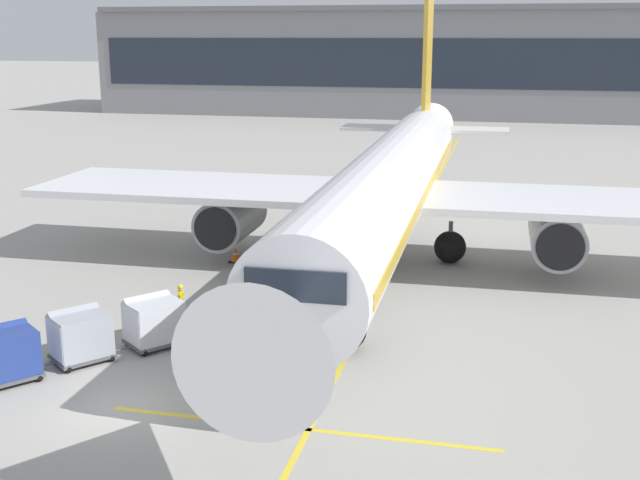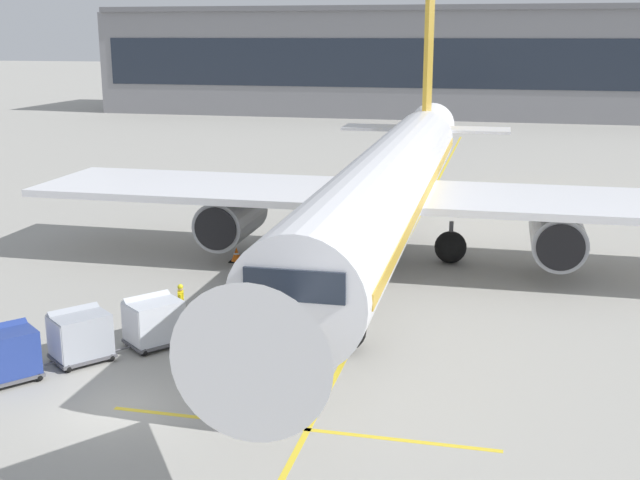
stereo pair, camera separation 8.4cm
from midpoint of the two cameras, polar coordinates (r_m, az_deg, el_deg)
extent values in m
plane|color=#9E9B93|center=(26.75, -13.93, -11.46)|extent=(600.00, 600.00, 0.00)
cylinder|color=white|center=(39.73, 4.87, 3.81)|extent=(4.47, 36.93, 4.09)
cube|color=gold|center=(39.73, 4.87, 3.81)|extent=(4.50, 35.45, 0.49)
cone|color=white|center=(20.30, -3.13, -6.57)|extent=(3.93, 4.13, 3.89)
cone|color=white|center=(61.05, 7.70, 7.72)|extent=(3.54, 6.58, 3.48)
cube|color=white|center=(43.03, -7.74, 3.72)|extent=(17.60, 7.56, 0.36)
cylinder|color=#93969E|center=(42.18, -6.23, 1.54)|extent=(2.59, 4.82, 2.54)
cylinder|color=black|center=(39.93, -7.35, 0.78)|extent=(2.16, 0.14, 2.16)
cube|color=white|center=(40.65, 18.54, 2.47)|extent=(17.60, 7.56, 0.36)
cylinder|color=#93969E|center=(40.11, 16.49, 0.36)|extent=(2.59, 4.82, 2.54)
cylinder|color=black|center=(37.74, 16.71, -0.52)|extent=(2.16, 0.14, 2.16)
cube|color=gold|center=(59.03, 7.75, 13.38)|extent=(0.33, 4.43, 11.07)
cube|color=white|center=(59.07, 7.54, 7.81)|extent=(11.94, 3.07, 0.20)
cube|color=#1E2633|center=(22.72, -1.21, -2.61)|extent=(2.88, 1.87, 0.90)
cylinder|color=#47474C|center=(29.85, 1.84, -5.14)|extent=(0.22, 0.22, 1.35)
sphere|color=black|center=(30.08, 1.83, -6.35)|extent=(1.65, 1.65, 1.65)
cylinder|color=#47474C|center=(42.58, 1.04, 0.84)|extent=(0.22, 0.22, 1.35)
sphere|color=black|center=(42.74, 1.04, -0.04)|extent=(1.65, 1.65, 1.65)
cylinder|color=#47474C|center=(41.82, 9.31, 0.40)|extent=(0.22, 0.22, 1.35)
sphere|color=black|center=(41.99, 9.27, -0.50)|extent=(1.65, 1.65, 1.65)
cube|color=gold|center=(32.59, -5.90, -5.37)|extent=(3.44, 3.62, 0.44)
cube|color=black|center=(32.27, -7.69, -4.55)|extent=(0.82, 0.82, 0.70)
cylinder|color=#333338|center=(32.56, -6.64, -4.25)|extent=(0.08, 0.08, 0.80)
cube|color=gold|center=(32.65, -4.31, -2.58)|extent=(3.72, 4.09, 2.64)
cube|color=black|center=(32.62, -4.31, -2.42)|extent=(3.52, 3.88, 2.49)
cube|color=#333338|center=(32.25, -3.90, -2.56)|extent=(3.05, 3.50, 2.66)
cube|color=#333338|center=(32.97, -4.72, -2.19)|extent=(3.05, 3.50, 2.66)
cylinder|color=black|center=(32.64, -3.42, -5.69)|extent=(0.52, 0.55, 0.56)
cylinder|color=black|center=(33.82, -4.77, -4.99)|extent=(0.52, 0.55, 0.56)
cylinder|color=black|center=(31.52, -7.10, -6.53)|extent=(0.52, 0.55, 0.56)
cylinder|color=black|center=(32.74, -8.35, -5.76)|extent=(0.52, 0.55, 0.56)
cube|color=#515156|center=(31.35, -11.51, -6.97)|extent=(2.50, 2.56, 0.12)
cylinder|color=#4C4C51|center=(30.83, -13.75, -7.50)|extent=(0.49, 0.59, 0.07)
cube|color=silver|center=(31.07, -11.58, -5.58)|extent=(2.36, 2.42, 1.50)
cube|color=silver|center=(31.25, -11.97, -4.46)|extent=(1.79, 1.96, 0.74)
cube|color=silver|center=(30.69, -13.19, -5.93)|extent=(1.15, 0.92, 1.38)
sphere|color=black|center=(31.63, -13.36, -7.00)|extent=(0.30, 0.30, 0.30)
sphere|color=black|center=(30.48, -12.26, -7.76)|extent=(0.30, 0.30, 0.30)
sphere|color=black|center=(32.28, -10.79, -6.42)|extent=(0.30, 0.30, 0.30)
sphere|color=black|center=(31.15, -9.61, -7.14)|extent=(0.30, 0.30, 0.30)
cube|color=#515156|center=(30.59, -16.39, -7.84)|extent=(2.50, 2.56, 0.12)
cylinder|color=#4C4C51|center=(30.17, -18.78, -8.36)|extent=(0.49, 0.59, 0.07)
cube|color=#9EA3AD|center=(30.30, -16.50, -6.42)|extent=(2.36, 2.42, 1.50)
cube|color=#9EA3AD|center=(30.49, -16.86, -5.26)|extent=(1.79, 1.96, 0.74)
cube|color=silver|center=(29.99, -18.21, -6.77)|extent=(1.15, 0.92, 1.38)
sphere|color=black|center=(30.95, -18.24, -7.84)|extent=(0.30, 0.30, 0.30)
sphere|color=black|center=(29.76, -17.31, -8.67)|extent=(0.30, 0.30, 0.30)
sphere|color=black|center=(31.47, -15.50, -7.25)|extent=(0.30, 0.30, 0.30)
sphere|color=black|center=(30.30, -14.48, -8.04)|extent=(0.30, 0.30, 0.30)
cube|color=#515156|center=(29.74, -21.10, -8.88)|extent=(2.50, 2.56, 0.12)
cube|color=navy|center=(29.45, -21.24, -7.43)|extent=(2.36, 2.42, 1.50)
cube|color=navy|center=(29.64, -21.58, -6.24)|extent=(1.79, 1.96, 0.74)
sphere|color=black|center=(30.58, -20.05, -8.27)|extent=(0.30, 0.30, 0.30)
sphere|color=black|center=(29.38, -19.18, -9.13)|extent=(0.30, 0.30, 0.30)
cylinder|color=black|center=(31.33, -7.09, -6.36)|extent=(0.15, 0.15, 0.86)
cylinder|color=black|center=(31.50, -7.12, -6.25)|extent=(0.15, 0.15, 0.86)
cube|color=orange|center=(31.17, -7.15, -5.07)|extent=(0.38, 0.45, 0.58)
cube|color=white|center=(31.16, -7.38, -5.08)|extent=(0.16, 0.31, 0.08)
sphere|color=tan|center=(31.04, -7.17, -4.36)|extent=(0.21, 0.21, 0.21)
sphere|color=yellow|center=(31.02, -7.17, -4.23)|extent=(0.23, 0.23, 0.23)
cylinder|color=orange|center=(30.96, -7.10, -5.30)|extent=(0.09, 0.09, 0.56)
cylinder|color=orange|center=(31.41, -7.19, -5.01)|extent=(0.09, 0.09, 0.56)
cylinder|color=#514C42|center=(33.28, -9.69, -5.21)|extent=(0.15, 0.15, 0.86)
cylinder|color=#514C42|center=(33.11, -9.69, -5.31)|extent=(0.15, 0.15, 0.86)
cube|color=yellow|center=(32.96, -9.74, -4.08)|extent=(0.36, 0.44, 0.58)
cube|color=white|center=(32.96, -9.52, -4.07)|extent=(0.14, 0.32, 0.08)
sphere|color=tan|center=(32.84, -9.77, -3.40)|extent=(0.21, 0.21, 0.21)
sphere|color=yellow|center=(32.81, -9.78, -3.29)|extent=(0.23, 0.23, 0.23)
cylinder|color=yellow|center=(33.20, -9.73, -4.03)|extent=(0.09, 0.09, 0.56)
cylinder|color=yellow|center=(32.75, -9.75, -4.29)|extent=(0.09, 0.09, 0.56)
cube|color=black|center=(42.02, -5.86, -1.50)|extent=(0.69, 0.69, 0.05)
cone|color=orange|center=(41.92, -5.87, -0.99)|extent=(0.55, 0.55, 0.73)
cylinder|color=white|center=(41.91, -5.87, -0.94)|extent=(0.30, 0.30, 0.09)
cube|color=black|center=(38.32, -5.26, -3.06)|extent=(0.67, 0.67, 0.05)
cone|color=orange|center=(38.21, -5.28, -2.52)|extent=(0.53, 0.53, 0.70)
cylinder|color=white|center=(38.20, -5.28, -2.47)|extent=(0.29, 0.29, 0.08)
cube|color=yellow|center=(40.67, 5.15, -2.05)|extent=(0.20, 110.00, 0.01)
cube|color=yellow|center=(24.78, -1.44, -13.18)|extent=(12.00, 0.20, 0.01)
cube|color=gray|center=(121.22, 14.89, 11.92)|extent=(124.00, 20.91, 14.51)
cube|color=#1E2633|center=(110.71, 15.02, 11.91)|extent=(120.28, 0.10, 6.53)
cube|color=slate|center=(119.10, 15.15, 15.53)|extent=(122.76, 17.77, 0.70)
camera|label=1|loc=(0.04, -89.93, 0.02)|focal=45.26mm
camera|label=2|loc=(0.04, 90.07, -0.02)|focal=45.26mm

